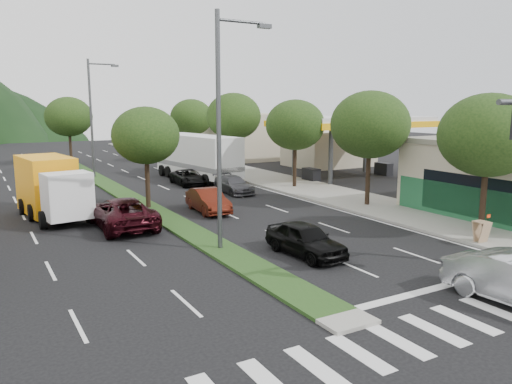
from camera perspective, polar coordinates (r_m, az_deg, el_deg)
ground at (r=15.45m, az=9.27°, el=-13.95°), size 160.00×160.00×0.00m
sidewalk_right at (r=42.30m, az=1.17°, el=1.57°), size 5.00×90.00×0.15m
median at (r=40.40m, az=-16.50°, el=0.75°), size 1.60×56.00×0.12m
crosswalk at (r=14.11m, az=14.59°, el=-16.55°), size 19.00×2.20×0.01m
gas_canopy at (r=43.24m, az=10.76°, el=7.67°), size 12.20×8.20×5.25m
bldg_right_far at (r=61.97m, az=-2.31°, el=6.57°), size 10.00×16.00×5.20m
tree_r_a at (r=25.79m, az=25.02°, el=5.90°), size 4.60×4.60×6.63m
tree_r_b at (r=31.10m, az=12.90°, el=7.50°), size 4.80×4.80×6.94m
tree_r_c at (r=37.39m, az=4.51°, el=7.64°), size 4.40×4.40×6.48m
tree_r_d at (r=45.99m, az=-2.58°, el=8.62°), size 5.00×5.00×7.17m
tree_r_e at (r=55.08m, az=-7.39°, el=8.47°), size 4.60×4.60×6.71m
tree_med_near at (r=30.32m, az=-12.48°, el=6.31°), size 4.00×4.00×6.02m
tree_med_far at (r=55.65m, az=-20.63°, el=8.05°), size 4.80×4.80×6.94m
streetlight_near at (r=21.04m, az=-3.79°, el=8.17°), size 2.60×0.25×10.00m
streetlight_mid at (r=44.86m, az=-18.10°, el=8.63°), size 2.60×0.25×10.00m
suv_maroon at (r=26.38m, az=-15.07°, el=-2.30°), size 2.66×5.70×1.58m
car_queue_a at (r=20.95m, az=5.67°, el=-5.41°), size 1.88×4.17×1.39m
car_queue_b at (r=35.63m, az=-2.59°, el=0.85°), size 1.78×4.21×1.21m
car_queue_c at (r=29.36m, az=-5.50°, el=-0.98°), size 1.71×4.25×1.37m
car_queue_d at (r=39.56m, az=-7.70°, el=1.67°), size 2.10×4.36×1.20m
box_truck at (r=30.00m, az=-22.39°, el=0.29°), size 3.36×7.05×3.35m
motorhome at (r=42.11m, az=-6.71°, el=4.10°), size 4.12×10.02×3.74m
a_frame_sign at (r=24.52m, az=24.37°, el=-3.93°), size 0.61×0.68×1.29m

